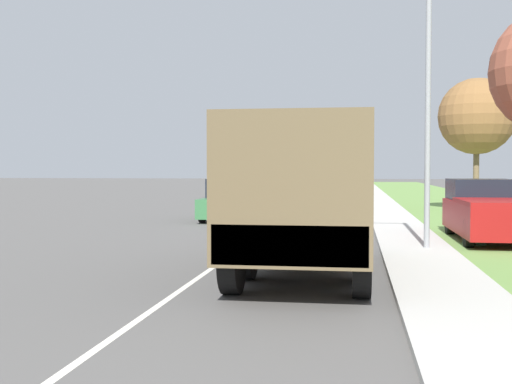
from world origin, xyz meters
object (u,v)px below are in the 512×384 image
Objects in this scene: pickup_truck at (489,211)px; lamp_post at (419,88)px; car_second_ahead at (272,192)px; car_fourth_ahead at (344,184)px; car_third_ahead at (293,186)px; military_truck at (306,189)px; car_nearest_ahead at (229,202)px.

pickup_truck is 4.95m from lamp_post.
car_second_ahead is 1.10× the size of car_fourth_ahead.
car_fourth_ahead is at bearing 93.39° from lamp_post.
lamp_post reaches higher than car_third_ahead.
car_fourth_ahead is at bearing 80.88° from car_second_ahead.
military_truck is 5.24m from lamp_post.
lamp_post is at bearing -78.97° from car_third_ahead.
military_truck reaches higher than car_second_ahead.
military_truck reaches higher than car_third_ahead.
car_second_ahead is 21.47m from lamp_post.
car_third_ahead is (-3.55, 35.04, -0.92)m from military_truck.
car_fourth_ahead is at bearing 74.15° from car_third_ahead.
car_fourth_ahead is at bearing 83.29° from car_nearest_ahead.
lamp_post is (6.62, -9.06, 3.36)m from car_nearest_ahead.
pickup_truck is at bearing 52.13° from lamp_post.
military_truck reaches higher than pickup_truck.
car_second_ahead is 1.12× the size of car_third_ahead.
lamp_post is (-2.29, -2.95, 3.26)m from pickup_truck.
car_fourth_ahead is at bearing 90.06° from military_truck.
car_fourth_ahead is (3.73, 23.21, -0.12)m from car_second_ahead.
car_third_ahead reaches higher than car_nearest_ahead.
military_truck is at bearing -72.46° from car_nearest_ahead.
pickup_truck is at bearing 54.92° from military_truck.
car_second_ahead is at bearing 116.39° from pickup_truck.
military_truck is 13.63m from car_nearest_ahead.
military_truck reaches higher than car_nearest_ahead.
car_third_ahead is 31.90m from lamp_post.
lamp_post reaches higher than car_second_ahead.
car_fourth_ahead is (-0.05, 47.37, -1.05)m from military_truck.
car_second_ahead is 23.51m from car_fourth_ahead.
military_truck is at bearing -122.84° from lamp_post.
military_truck is at bearing -125.08° from pickup_truck.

